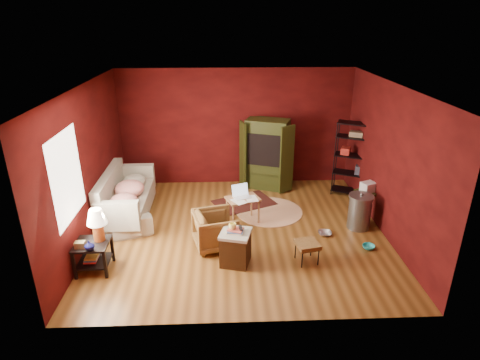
% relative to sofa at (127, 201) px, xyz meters
% --- Properties ---
extents(room, '(5.54, 5.04, 2.84)m').
position_rel_sofa_xyz_m(room, '(2.27, -0.71, 1.03)').
color(room, brown).
rests_on(room, ground).
extents(sofa, '(1.13, 2.01, 0.75)m').
position_rel_sofa_xyz_m(sofa, '(0.00, 0.00, 0.00)').
color(sofa, '#A3A08D').
rests_on(sofa, ground).
extents(armchair, '(0.83, 0.86, 0.74)m').
position_rel_sofa_xyz_m(armchair, '(1.84, -1.22, -0.01)').
color(armchair, black).
rests_on(armchair, ground).
extents(pet_bowl_steel, '(0.27, 0.10, 0.26)m').
position_rel_sofa_xyz_m(pet_bowl_steel, '(3.92, -0.91, -0.25)').
color(pet_bowl_steel, '#B7B9BF').
rests_on(pet_bowl_steel, ground).
extents(pet_bowl_turquoise, '(0.22, 0.09, 0.22)m').
position_rel_sofa_xyz_m(pet_bowl_turquoise, '(4.60, -1.42, -0.27)').
color(pet_bowl_turquoise, '#25ACAF').
rests_on(pet_bowl_turquoise, ground).
extents(vase, '(0.18, 0.18, 0.15)m').
position_rel_sofa_xyz_m(vase, '(-0.11, -2.07, 0.21)').
color(vase, '#0D0F44').
rests_on(vase, side_table).
extents(mug, '(0.15, 0.13, 0.13)m').
position_rel_sofa_xyz_m(mug, '(2.13, -1.77, 0.35)').
color(mug, '#FDF07B').
rests_on(mug, hamper).
extents(side_table, '(0.55, 0.55, 1.07)m').
position_rel_sofa_xyz_m(side_table, '(-0.09, -1.81, 0.26)').
color(side_table, black).
rests_on(side_table, ground).
extents(sofa_cushions, '(0.89, 2.13, 0.89)m').
position_rel_sofa_xyz_m(sofa_cushions, '(-0.04, 0.02, 0.06)').
color(sofa_cushions, '#A3A08D').
rests_on(sofa_cushions, sofa).
extents(hamper, '(0.59, 0.59, 0.68)m').
position_rel_sofa_xyz_m(hamper, '(2.18, -1.77, -0.07)').
color(hamper, '#3D240E').
rests_on(hamper, ground).
extents(footstool, '(0.44, 0.44, 0.38)m').
position_rel_sofa_xyz_m(footstool, '(3.39, -1.78, -0.05)').
color(footstool, black).
rests_on(footstool, ground).
extents(rug_round, '(1.72, 1.72, 0.01)m').
position_rel_sofa_xyz_m(rug_round, '(2.96, 0.11, -0.37)').
color(rug_round, beige).
rests_on(rug_round, ground).
extents(rug_oriental, '(1.51, 1.31, 0.01)m').
position_rel_sofa_xyz_m(rug_oriental, '(2.44, 0.55, -0.36)').
color(rug_oriental, '#4B1914').
rests_on(rug_oriental, ground).
extents(laptop_desk, '(0.74, 0.65, 0.78)m').
position_rel_sofa_xyz_m(laptop_desk, '(2.37, -0.32, 0.11)').
color(laptop_desk, '#A7774C').
rests_on(laptop_desk, ground).
extents(tv_armoire, '(1.24, 0.97, 1.68)m').
position_rel_sofa_xyz_m(tv_armoire, '(3.02, 1.44, 0.50)').
color(tv_armoire, '#2B310E').
rests_on(tv_armoire, ground).
extents(wire_shelving, '(0.92, 0.68, 1.72)m').
position_rel_sofa_xyz_m(wire_shelving, '(4.96, 0.93, 0.57)').
color(wire_shelving, black).
rests_on(wire_shelving, ground).
extents(small_stand, '(0.51, 0.51, 0.78)m').
position_rel_sofa_xyz_m(small_stand, '(4.93, -0.20, 0.21)').
color(small_stand, '#2B310E').
rests_on(small_stand, ground).
extents(trash_can, '(0.63, 0.63, 0.75)m').
position_rel_sofa_xyz_m(trash_can, '(4.65, -0.64, -0.02)').
color(trash_can, gray).
rests_on(trash_can, ground).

